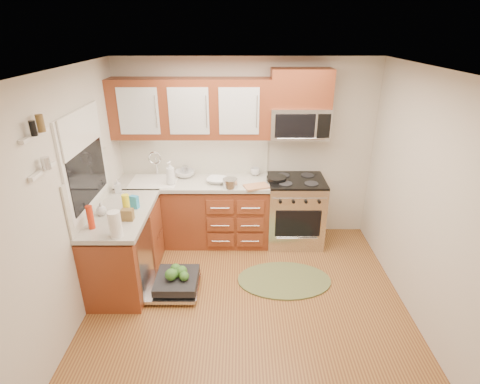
{
  "coord_description": "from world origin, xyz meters",
  "views": [
    {
      "loc": [
        -0.08,
        -3.25,
        2.85
      ],
      "look_at": [
        -0.09,
        0.85,
        1.02
      ],
      "focal_mm": 28.0,
      "sensor_mm": 36.0,
      "label": 1
    }
  ],
  "objects_px": {
    "upper_cabinets": "(191,108)",
    "bowl_a": "(217,180)",
    "sink": "(155,190)",
    "skillet": "(276,179)",
    "rug": "(284,280)",
    "dishwasher": "(174,283)",
    "cutting_board": "(257,186)",
    "paper_towel_roll": "(115,224)",
    "range": "(295,211)",
    "microwave": "(299,122)",
    "bowl_b": "(185,174)",
    "cup": "(255,172)",
    "stock_pot": "(230,183)"
  },
  "relations": [
    {
      "from": "microwave",
      "to": "bowl_a",
      "type": "bearing_deg",
      "value": -170.84
    },
    {
      "from": "sink",
      "to": "dishwasher",
      "type": "bearing_deg",
      "value": -70.8
    },
    {
      "from": "sink",
      "to": "skillet",
      "type": "xyz_separation_m",
      "value": [
        1.65,
        -0.02,
        0.18
      ]
    },
    {
      "from": "stock_pot",
      "to": "cutting_board",
      "type": "relative_size",
      "value": 0.62
    },
    {
      "from": "rug",
      "to": "cup",
      "type": "xyz_separation_m",
      "value": [
        -0.33,
        1.17,
        0.97
      ]
    },
    {
      "from": "rug",
      "to": "bowl_a",
      "type": "distance_m",
      "value": 1.55
    },
    {
      "from": "skillet",
      "to": "dishwasher",
      "type": "bearing_deg",
      "value": -138.9
    },
    {
      "from": "upper_cabinets",
      "to": "bowl_a",
      "type": "bearing_deg",
      "value": -31.19
    },
    {
      "from": "stock_pot",
      "to": "bowl_a",
      "type": "xyz_separation_m",
      "value": [
        -0.18,
        0.16,
        -0.03
      ]
    },
    {
      "from": "range",
      "to": "paper_towel_roll",
      "type": "bearing_deg",
      "value": -143.98
    },
    {
      "from": "rug",
      "to": "skillet",
      "type": "relative_size",
      "value": 4.23
    },
    {
      "from": "upper_cabinets",
      "to": "skillet",
      "type": "xyz_separation_m",
      "value": [
        1.12,
        -0.18,
        -0.9
      ]
    },
    {
      "from": "microwave",
      "to": "cutting_board",
      "type": "distance_m",
      "value": 1.0
    },
    {
      "from": "rug",
      "to": "cutting_board",
      "type": "relative_size",
      "value": 3.62
    },
    {
      "from": "upper_cabinets",
      "to": "sink",
      "type": "distance_m",
      "value": 1.21
    },
    {
      "from": "upper_cabinets",
      "to": "bowl_b",
      "type": "xyz_separation_m",
      "value": [
        -0.13,
        0.03,
        -0.91
      ]
    },
    {
      "from": "sink",
      "to": "bowl_b",
      "type": "relative_size",
      "value": 2.26
    },
    {
      "from": "microwave",
      "to": "rug",
      "type": "relative_size",
      "value": 0.67
    },
    {
      "from": "stock_pot",
      "to": "cup",
      "type": "relative_size",
      "value": 1.43
    },
    {
      "from": "upper_cabinets",
      "to": "microwave",
      "type": "distance_m",
      "value": 1.42
    },
    {
      "from": "microwave",
      "to": "bowl_b",
      "type": "relative_size",
      "value": 2.77
    },
    {
      "from": "dishwasher",
      "to": "paper_towel_roll",
      "type": "distance_m",
      "value": 1.11
    },
    {
      "from": "dishwasher",
      "to": "bowl_a",
      "type": "height_order",
      "value": "bowl_a"
    },
    {
      "from": "dishwasher",
      "to": "bowl_a",
      "type": "distance_m",
      "value": 1.45
    },
    {
      "from": "microwave",
      "to": "rug",
      "type": "distance_m",
      "value": 2.01
    },
    {
      "from": "cup",
      "to": "sink",
      "type": "bearing_deg",
      "value": -170.51
    },
    {
      "from": "sink",
      "to": "dishwasher",
      "type": "relative_size",
      "value": 0.89
    },
    {
      "from": "dishwasher",
      "to": "rug",
      "type": "relative_size",
      "value": 0.62
    },
    {
      "from": "range",
      "to": "skillet",
      "type": "bearing_deg",
      "value": -173.72
    },
    {
      "from": "dishwasher",
      "to": "cutting_board",
      "type": "bearing_deg",
      "value": 43.07
    },
    {
      "from": "skillet",
      "to": "stock_pot",
      "type": "xyz_separation_m",
      "value": [
        -0.62,
        -0.18,
        0.01
      ]
    },
    {
      "from": "sink",
      "to": "paper_towel_roll",
      "type": "height_order",
      "value": "paper_towel_roll"
    },
    {
      "from": "microwave",
      "to": "bowl_a",
      "type": "height_order",
      "value": "microwave"
    },
    {
      "from": "cup",
      "to": "upper_cabinets",
      "type": "bearing_deg",
      "value": -174.96
    },
    {
      "from": "paper_towel_roll",
      "to": "cup",
      "type": "xyz_separation_m",
      "value": [
        1.44,
        1.67,
        -0.08
      ]
    },
    {
      "from": "bowl_a",
      "to": "cup",
      "type": "distance_m",
      "value": 0.59
    },
    {
      "from": "upper_cabinets",
      "to": "skillet",
      "type": "relative_size",
      "value": 7.64
    },
    {
      "from": "sink",
      "to": "skillet",
      "type": "distance_m",
      "value": 1.66
    },
    {
      "from": "sink",
      "to": "bowl_a",
      "type": "distance_m",
      "value": 0.87
    },
    {
      "from": "stock_pot",
      "to": "upper_cabinets",
      "type": "bearing_deg",
      "value": 145.15
    },
    {
      "from": "cutting_board",
      "to": "bowl_b",
      "type": "xyz_separation_m",
      "value": [
        -0.98,
        0.38,
        0.03
      ]
    },
    {
      "from": "bowl_a",
      "to": "cup",
      "type": "relative_size",
      "value": 1.95
    },
    {
      "from": "skillet",
      "to": "upper_cabinets",
      "type": "bearing_deg",
      "value": 171.12
    },
    {
      "from": "dishwasher",
      "to": "stock_pot",
      "type": "height_order",
      "value": "stock_pot"
    },
    {
      "from": "stock_pot",
      "to": "paper_towel_roll",
      "type": "distance_m",
      "value": 1.66
    },
    {
      "from": "rug",
      "to": "cutting_board",
      "type": "distance_m",
      "value": 1.23
    },
    {
      "from": "upper_cabinets",
      "to": "cup",
      "type": "xyz_separation_m",
      "value": [
        0.85,
        0.07,
        -0.9
      ]
    },
    {
      "from": "cutting_board",
      "to": "paper_towel_roll",
      "type": "distance_m",
      "value": 1.91
    },
    {
      "from": "cutting_board",
      "to": "bowl_a",
      "type": "height_order",
      "value": "bowl_a"
    },
    {
      "from": "microwave",
      "to": "paper_towel_roll",
      "type": "distance_m",
      "value": 2.62
    }
  ]
}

